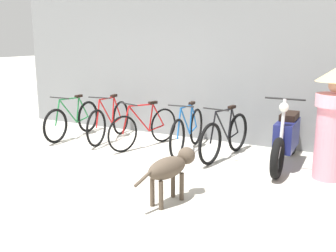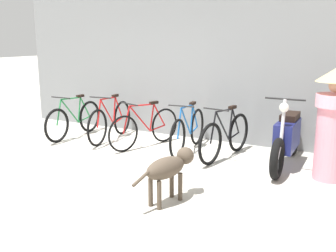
% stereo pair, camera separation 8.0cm
% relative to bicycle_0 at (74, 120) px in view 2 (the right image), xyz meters
% --- Properties ---
extents(ground_plane, '(60.00, 60.00, 0.00)m').
position_rel_bicycle_0_xyz_m(ground_plane, '(1.65, -1.80, -0.36)').
color(ground_plane, '#B7B2A5').
extents(shop_wall_back, '(7.34, 0.20, 3.23)m').
position_rel_bicycle_0_xyz_m(shop_wall_back, '(1.65, 1.17, 1.26)').
color(shop_wall_back, slate).
rests_on(shop_wall_back, ground).
extents(bicycle_0, '(0.46, 1.70, 0.88)m').
position_rel_bicycle_0_xyz_m(bicycle_0, '(0.00, 0.00, 0.00)').
color(bicycle_0, black).
rests_on(bicycle_0, ground).
extents(bicycle_1, '(0.46, 1.72, 0.92)m').
position_rel_bicycle_0_xyz_m(bicycle_1, '(0.80, 0.16, 0.02)').
color(bicycle_1, black).
rests_on(bicycle_1, ground).
extents(bicycle_2, '(0.61, 1.61, 0.87)m').
position_rel_bicycle_0_xyz_m(bicycle_2, '(1.67, 0.04, 0.00)').
color(bicycle_2, black).
rests_on(bicycle_2, ground).
extents(bicycle_3, '(0.46, 1.71, 0.90)m').
position_rel_bicycle_0_xyz_m(bicycle_3, '(2.51, 0.14, 0.01)').
color(bicycle_3, black).
rests_on(bicycle_3, ground).
extents(bicycle_4, '(0.46, 1.65, 0.90)m').
position_rel_bicycle_0_xyz_m(bicycle_4, '(3.24, 0.08, 0.01)').
color(bicycle_4, black).
rests_on(bicycle_4, ground).
extents(motorcycle, '(0.58, 1.97, 1.15)m').
position_rel_bicycle_0_xyz_m(motorcycle, '(4.25, 0.10, 0.09)').
color(motorcycle, black).
rests_on(motorcycle, ground).
extents(stray_dog, '(0.44, 1.06, 0.64)m').
position_rel_bicycle_0_xyz_m(stray_dog, '(3.26, -1.99, 0.09)').
color(stray_dog, '#4C3F33').
rests_on(stray_dog, ground).
extents(person_in_robes, '(0.80, 0.80, 1.62)m').
position_rel_bicycle_0_xyz_m(person_in_robes, '(4.92, -0.22, 0.52)').
color(person_in_robes, pink).
rests_on(person_in_robes, ground).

